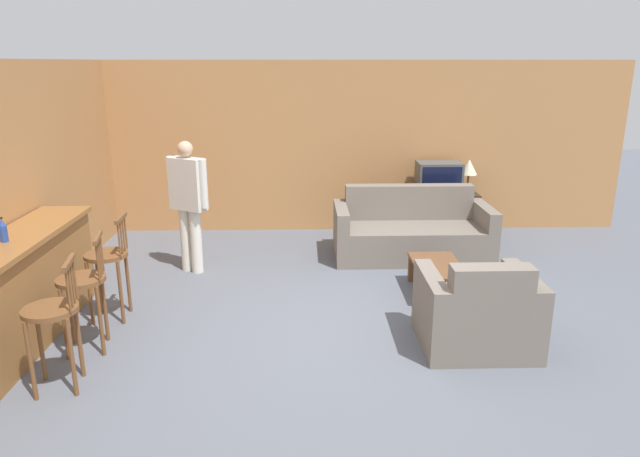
{
  "coord_description": "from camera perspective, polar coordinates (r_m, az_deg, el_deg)",
  "views": [
    {
      "loc": [
        -0.28,
        -5.05,
        2.57
      ],
      "look_at": [
        -0.1,
        0.81,
        0.85
      ],
      "focal_mm": 32.0,
      "sensor_mm": 36.0,
      "label": 1
    }
  ],
  "objects": [
    {
      "name": "tv_unit",
      "position": [
        8.93,
        11.57,
        1.47
      ],
      "size": [
        1.19,
        0.53,
        0.66
      ],
      "color": "#2D2319",
      "rests_on": "ground_plane"
    },
    {
      "name": "person_by_window",
      "position": [
        7.23,
        -13.02,
        2.81
      ],
      "size": [
        0.53,
        0.39,
        1.66
      ],
      "color": "silver",
      "rests_on": "ground_plane"
    },
    {
      "name": "table_lamp",
      "position": [
        8.9,
        14.67,
        5.86
      ],
      "size": [
        0.25,
        0.25,
        0.51
      ],
      "color": "brown",
      "rests_on": "tv_unit"
    },
    {
      "name": "coffee_table",
      "position": [
        6.63,
        11.68,
        -4.0
      ],
      "size": [
        0.53,
        0.91,
        0.36
      ],
      "color": "brown",
      "rests_on": "ground_plane"
    },
    {
      "name": "bar_chair_far",
      "position": [
        6.19,
        -20.42,
        -3.19
      ],
      "size": [
        0.45,
        0.45,
        1.09
      ],
      "color": "brown",
      "rests_on": "ground_plane"
    },
    {
      "name": "bar_chair_mid",
      "position": [
        5.59,
        -22.57,
        -5.5
      ],
      "size": [
        0.51,
        0.51,
        1.09
      ],
      "color": "brown",
      "rests_on": "ground_plane"
    },
    {
      "name": "wall_left",
      "position": [
        7.18,
        -26.2,
        4.46
      ],
      "size": [
        0.08,
        8.72,
        2.6
      ],
      "color": "#B27A47",
      "rests_on": "ground_plane"
    },
    {
      "name": "wall_back",
      "position": [
        8.87,
        0.13,
        8.1
      ],
      "size": [
        9.4,
        0.08,
        2.6
      ],
      "color": "#B27A47",
      "rests_on": "ground_plane"
    },
    {
      "name": "armchair_near",
      "position": [
        5.52,
        15.48,
        -8.26
      ],
      "size": [
        1.03,
        0.9,
        0.9
      ],
      "color": "#70665B",
      "rests_on": "ground_plane"
    },
    {
      "name": "tv",
      "position": [
        8.81,
        11.78,
        5.01
      ],
      "size": [
        0.65,
        0.43,
        0.47
      ],
      "color": "#4C4C4C",
      "rests_on": "tv_unit"
    },
    {
      "name": "ground_plane",
      "position": [
        5.68,
        1.32,
        -10.6
      ],
      "size": [
        24.0,
        24.0,
        0.0
      ],
      "primitive_type": "plane",
      "color": "#565B66"
    },
    {
      "name": "bar_counter",
      "position": [
        5.91,
        -28.27,
        -6.04
      ],
      "size": [
        0.55,
        2.72,
        1.03
      ],
      "color": "brown",
      "rests_on": "ground_plane"
    },
    {
      "name": "bar_chair_near",
      "position": [
        5.04,
        -25.11,
        -8.19
      ],
      "size": [
        0.5,
        0.5,
        1.09
      ],
      "color": "brown",
      "rests_on": "ground_plane"
    },
    {
      "name": "bottle",
      "position": [
        5.78,
        -29.12,
        -0.2
      ],
      "size": [
        0.07,
        0.07,
        0.23
      ],
      "color": "#234293",
      "rests_on": "bar_counter"
    },
    {
      "name": "couch_far",
      "position": [
        7.87,
        9.13,
        -0.45
      ],
      "size": [
        2.09,
        0.95,
        0.93
      ],
      "color": "#70665B",
      "rests_on": "ground_plane"
    }
  ]
}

